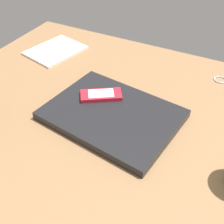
{
  "coord_description": "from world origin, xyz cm",
  "views": [
    {
      "loc": [
        18.38,
        -51.22,
        52.04
      ],
      "look_at": [
        -7.14,
        -2.19,
        5.0
      ],
      "focal_mm": 45.76,
      "sensor_mm": 36.0,
      "label": 1
    }
  ],
  "objects_px": {
    "notepad": "(55,50)",
    "laptop_closed": "(112,115)",
    "key_ring": "(220,80)",
    "cell_phone_on_laptop": "(101,95)"
  },
  "relations": [
    {
      "from": "notepad",
      "to": "laptop_closed",
      "type": "bearing_deg",
      "value": -19.91
    },
    {
      "from": "laptop_closed",
      "to": "key_ring",
      "type": "bearing_deg",
      "value": 62.94
    },
    {
      "from": "laptop_closed",
      "to": "notepad",
      "type": "height_order",
      "value": "laptop_closed"
    },
    {
      "from": "laptop_closed",
      "to": "cell_phone_on_laptop",
      "type": "xyz_separation_m",
      "value": [
        -0.05,
        0.04,
        0.02
      ]
    },
    {
      "from": "laptop_closed",
      "to": "key_ring",
      "type": "height_order",
      "value": "laptop_closed"
    },
    {
      "from": "laptop_closed",
      "to": "notepad",
      "type": "xyz_separation_m",
      "value": [
        -0.34,
        0.22,
        -0.01
      ]
    },
    {
      "from": "key_ring",
      "to": "notepad",
      "type": "xyz_separation_m",
      "value": [
        -0.55,
        -0.08,
        0.0
      ]
    },
    {
      "from": "cell_phone_on_laptop",
      "to": "key_ring",
      "type": "distance_m",
      "value": 0.38
    },
    {
      "from": "cell_phone_on_laptop",
      "to": "notepad",
      "type": "xyz_separation_m",
      "value": [
        -0.29,
        0.18,
        -0.02
      ]
    },
    {
      "from": "laptop_closed",
      "to": "cell_phone_on_laptop",
      "type": "bearing_deg",
      "value": 150.75
    }
  ]
}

